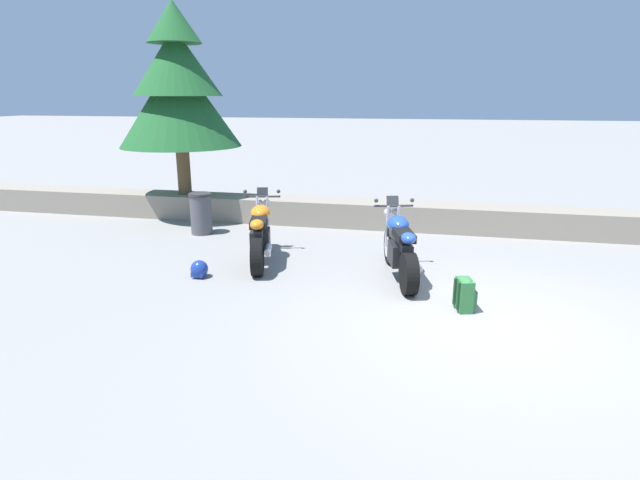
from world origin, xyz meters
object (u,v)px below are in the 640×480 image
object	(u,v)px
motorcycle_orange_near_left	(261,234)
rider_helmet	(199,269)
rider_backpack	(465,293)
trash_bin	(201,213)
pine_tree_far_left	(178,87)
motorcycle_blue_centre	(399,248)

from	to	relation	value
motorcycle_orange_near_left	rider_helmet	xyz separation A→B (m)	(-0.70, -1.02, -0.35)
motorcycle_orange_near_left	rider_helmet	size ratio (longest dim) A/B	7.27
rider_backpack	trash_bin	bearing A→B (deg)	150.08
pine_tree_far_left	motorcycle_blue_centre	bearing A→B (deg)	-31.76
rider_backpack	rider_helmet	distance (m)	4.08
motorcycle_blue_centre	trash_bin	xyz separation A→B (m)	(-4.22, 1.82, -0.05)
motorcycle_orange_near_left	rider_helmet	distance (m)	1.28
pine_tree_far_left	rider_helmet	bearing A→B (deg)	-61.27
motorcycle_blue_centre	rider_helmet	world-z (taller)	motorcycle_blue_centre
motorcycle_blue_centre	trash_bin	size ratio (longest dim) A/B	2.36
motorcycle_orange_near_left	pine_tree_far_left	size ratio (longest dim) A/B	0.48
rider_helmet	motorcycle_blue_centre	bearing A→B (deg)	12.85
rider_helmet	pine_tree_far_left	bearing A→B (deg)	118.73
pine_tree_far_left	trash_bin	xyz separation A→B (m)	(1.06, -1.45, -2.56)
motorcycle_orange_near_left	motorcycle_blue_centre	bearing A→B (deg)	-7.35
motorcycle_orange_near_left	trash_bin	bearing A→B (deg)	140.18
rider_backpack	motorcycle_orange_near_left	bearing A→B (deg)	156.45
motorcycle_orange_near_left	rider_backpack	size ratio (longest dim) A/B	4.33
motorcycle_orange_near_left	pine_tree_far_left	world-z (taller)	pine_tree_far_left
pine_tree_far_left	trash_bin	bearing A→B (deg)	-53.72
motorcycle_blue_centre	rider_helmet	size ratio (longest dim) A/B	7.26
motorcycle_orange_near_left	rider_backpack	distance (m)	3.67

